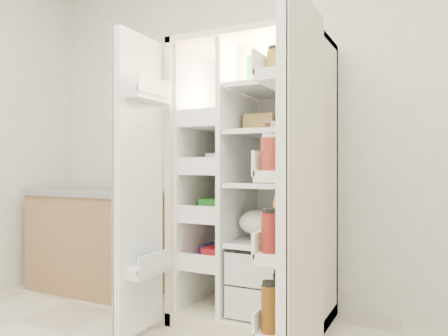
% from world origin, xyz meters
% --- Properties ---
extents(wall_back, '(4.00, 0.02, 2.70)m').
position_xyz_m(wall_back, '(0.00, 2.00, 1.35)').
color(wall_back, white).
rests_on(wall_back, floor).
extents(refrigerator, '(0.92, 0.70, 1.80)m').
position_xyz_m(refrigerator, '(0.04, 1.65, 0.75)').
color(refrigerator, beige).
rests_on(refrigerator, floor).
extents(freezer_door, '(0.15, 0.40, 1.72)m').
position_xyz_m(freezer_door, '(-0.47, 1.05, 0.89)').
color(freezer_door, white).
rests_on(freezer_door, floor).
extents(fridge_door, '(0.17, 0.58, 1.72)m').
position_xyz_m(fridge_door, '(0.51, 0.96, 0.87)').
color(fridge_door, white).
rests_on(fridge_door, floor).
extents(kitchen_counter, '(1.10, 0.59, 0.80)m').
position_xyz_m(kitchen_counter, '(-1.35, 1.66, 0.40)').
color(kitchen_counter, '#94684A').
rests_on(kitchen_counter, floor).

